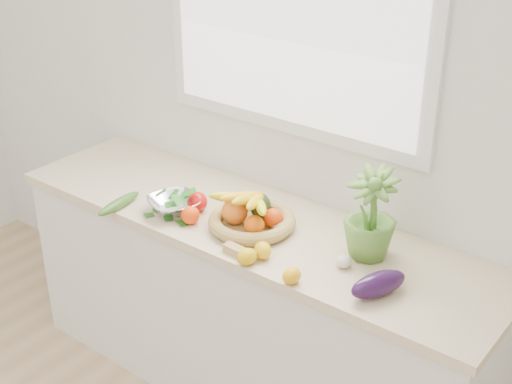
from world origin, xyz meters
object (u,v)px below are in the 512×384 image
Objects in this scene: apple at (197,202)px; eggplant at (378,284)px; colander_with_spinach at (174,201)px; cucumber at (119,203)px; fruit_basket at (251,216)px; potted_herb at (371,213)px.

eggplant reaches higher than apple.
cucumber is at bearing -151.41° from colander_with_spinach.
eggplant is 0.58× the size of fruit_basket.
apple is 0.92m from eggplant.
eggplant is 0.29m from potted_herb.
potted_herb reaches higher than apple.
cucumber is (-0.28, -0.19, -0.02)m from apple.
eggplant is 1.20m from cucumber.
colander_with_spinach is (0.21, 0.12, 0.03)m from cucumber.
potted_herb is at bearing 9.71° from apple.
eggplant is at bearing 5.33° from cucumber.
colander_with_spinach is at bearing -163.26° from fruit_basket.
eggplant is at bearing -52.32° from potted_herb.
potted_herb reaches higher than eggplant.
apple is 0.23× the size of fruit_basket.
potted_herb is at bearing 13.62° from colander_with_spinach.
eggplant is at bearing -9.34° from fruit_basket.
colander_with_spinach is at bearing 179.70° from eggplant.
fruit_basket is 1.37× the size of colander_with_spinach.
potted_herb is 0.93× the size of fruit_basket.
fruit_basket is (-0.49, -0.10, -0.13)m from potted_herb.
cucumber is 0.66× the size of fruit_basket.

